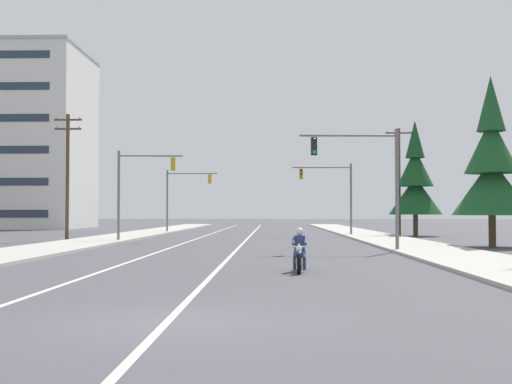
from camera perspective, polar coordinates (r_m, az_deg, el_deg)
The scene contains 14 objects.
ground_plane at distance 12.08m, azimuth -7.78°, elevation -11.12°, with size 400.00×400.00×0.00m, color #47474C.
lane_stripe_center at distance 56.83m, azimuth -0.49°, elevation -3.79°, with size 0.16×100.00×0.01m, color beige.
lane_stripe_left at distance 57.08m, azimuth -4.32°, elevation -3.78°, with size 0.16×100.00×0.01m, color beige.
sidewalk_kerb_right at distance 52.43m, azimuth 10.33°, elevation -3.85°, with size 4.40×110.00×0.14m, color #ADA89E.
sidewalk_kerb_left at distance 53.15m, azimuth -11.55°, elevation -3.82°, with size 4.40×110.00×0.14m, color #ADA89E.
motorcycle_with_rider at distance 21.91m, azimuth 3.79°, elevation -5.40°, with size 0.70×2.19×1.46m.
traffic_signal_near_right at distance 33.55m, azimuth 9.73°, elevation 1.88°, with size 5.01×0.55×6.20m.
traffic_signal_near_left at distance 45.51m, azimuth -10.27°, elevation 0.87°, with size 4.43×0.55×6.20m.
traffic_signal_mid_right at distance 56.62m, azimuth 6.77°, elevation 0.37°, with size 5.11×0.44×6.20m.
traffic_signal_mid_left at distance 65.40m, azimuth -6.45°, elevation 0.08°, with size 5.09×0.41×6.20m.
utility_pole_left_near at distance 48.50m, azimuth -16.03°, elevation 1.64°, with size 1.99×0.26×8.98m.
utility_pole_right_far at distance 57.75m, azimuth 12.29°, elevation 1.08°, with size 2.29×0.26×9.23m.
conifer_tree_right_verge_near at distance 39.86m, azimuth 19.74°, elevation 1.95°, with size 4.46×4.46×9.82m.
conifer_tree_right_verge_far at distance 57.03m, azimuth 13.64°, elevation 0.77°, with size 4.45×4.45×9.79m.
Camera 1 is at (1.89, -11.77, 1.96)m, focal length 46.15 mm.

